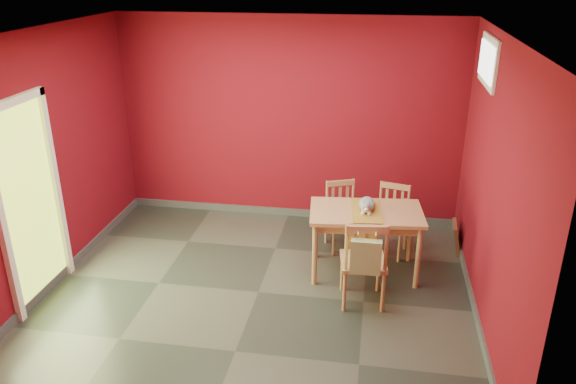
% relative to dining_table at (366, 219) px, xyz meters
% --- Properties ---
extents(ground, '(4.50, 4.50, 0.00)m').
position_rel_dining_table_xyz_m(ground, '(-1.09, -0.61, -0.67)').
color(ground, '#2D342D').
rests_on(ground, ground).
extents(room_shell, '(4.50, 4.50, 4.50)m').
position_rel_dining_table_xyz_m(room_shell, '(-1.09, -0.61, -0.62)').
color(room_shell, '#630A15').
rests_on(room_shell, ground).
extents(doorway, '(0.06, 1.01, 2.13)m').
position_rel_dining_table_xyz_m(doorway, '(-3.32, -1.01, 0.45)').
color(doorway, '#B7D838').
rests_on(doorway, ground).
extents(window, '(0.05, 0.90, 0.50)m').
position_rel_dining_table_xyz_m(window, '(1.13, 0.39, 1.68)').
color(window, white).
rests_on(window, room_shell).
extents(outlet_plate, '(0.08, 0.02, 0.12)m').
position_rel_dining_table_xyz_m(outlet_plate, '(0.51, 1.37, -0.37)').
color(outlet_plate, silver).
rests_on(outlet_plate, room_shell).
extents(dining_table, '(1.29, 0.83, 0.77)m').
position_rel_dining_table_xyz_m(dining_table, '(0.00, 0.00, 0.00)').
color(dining_table, '#AB7B4F').
rests_on(dining_table, ground).
extents(table_runner, '(0.39, 0.70, 0.34)m').
position_rel_dining_table_xyz_m(table_runner, '(0.00, -0.11, 0.04)').
color(table_runner, olive).
rests_on(table_runner, dining_table).
extents(chair_far_left, '(0.50, 0.50, 0.83)m').
position_rel_dining_table_xyz_m(chair_far_left, '(-0.29, 0.59, -0.25)').
color(chair_far_left, '#AB7B4F').
rests_on(chair_far_left, ground).
extents(chair_far_right, '(0.48, 0.48, 0.85)m').
position_rel_dining_table_xyz_m(chair_far_right, '(0.29, 0.54, -0.24)').
color(chair_far_right, '#AB7B4F').
rests_on(chair_far_right, ground).
extents(chair_near, '(0.51, 0.51, 0.96)m').
position_rel_dining_table_xyz_m(chair_near, '(0.01, -0.63, -0.18)').
color(chair_near, '#AB7B4F').
rests_on(chair_near, ground).
extents(tote_bag, '(0.30, 0.18, 0.42)m').
position_rel_dining_table_xyz_m(tote_bag, '(0.03, -0.86, -0.00)').
color(tote_bag, '#8BA166').
rests_on(tote_bag, chair_near).
extents(cat, '(0.33, 0.41, 0.18)m').
position_rel_dining_table_xyz_m(cat, '(0.00, 0.04, 0.19)').
color(cat, slate).
rests_on(cat, table_runner).
extents(picture_frame, '(0.14, 0.37, 0.36)m').
position_rel_dining_table_xyz_m(picture_frame, '(1.10, 0.71, -0.49)').
color(picture_frame, brown).
rests_on(picture_frame, ground).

